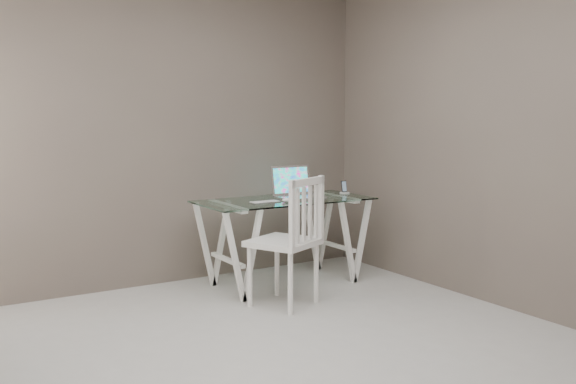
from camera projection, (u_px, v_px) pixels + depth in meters
name	position (u px, v px, depth m)	size (l,w,h in m)	color
room	(287.00, 70.00, 3.49)	(4.50, 4.52, 2.71)	#B5B3AE
desk	(284.00, 241.00, 5.55)	(1.50, 0.70, 0.75)	silver
chair	(292.00, 236.00, 4.88)	(0.61, 0.61, 1.01)	white
laptop	(296.00, 190.00, 5.62)	(0.39, 0.32, 0.27)	silver
keyboard	(265.00, 202.00, 5.32)	(0.26, 0.11, 0.01)	silver
mouse	(288.00, 200.00, 5.33)	(0.12, 0.07, 0.04)	white
phone_dock	(344.00, 190.00, 5.90)	(0.06, 0.06, 0.12)	white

